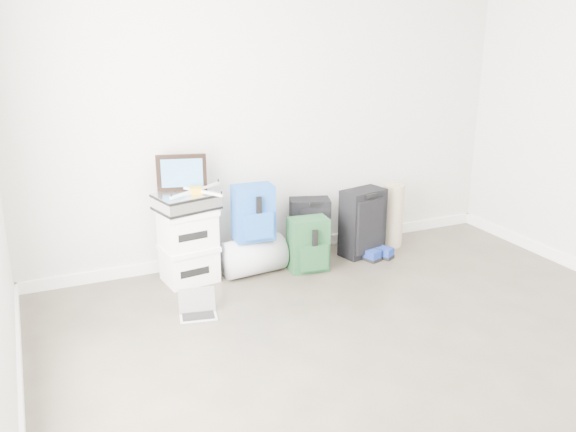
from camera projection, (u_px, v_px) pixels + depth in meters
name	position (u px, v px, depth m)	size (l,w,h in m)	color
ground	(441.00, 396.00, 3.55)	(5.00, 5.00, 0.00)	#3A332A
room_envelope	(465.00, 98.00, 3.04)	(4.52, 5.02, 2.71)	silver
boxes_stack	(189.00, 245.00, 5.03)	(0.48, 0.41, 0.62)	white
briefcase	(186.00, 202.00, 4.91)	(0.46, 0.34, 0.13)	#B2B2B7
painting	(182.00, 173.00, 4.93)	(0.40, 0.13, 0.30)	black
drone	(196.00, 190.00, 4.90)	(0.49, 0.49, 0.05)	gold
duffel_bag	(253.00, 256.00, 5.22)	(0.32, 0.32, 0.52)	#96989E
blue_backpack	(254.00, 214.00, 5.07)	(0.34, 0.26, 0.47)	#18459E
large_suitcase	(310.00, 228.00, 5.55)	(0.40, 0.32, 0.55)	black
green_backpack	(309.00, 246.00, 5.26)	(0.36, 0.28, 0.47)	#133417
carry_on	(363.00, 223.00, 5.59)	(0.44, 0.34, 0.62)	black
shoes	(372.00, 252.00, 5.61)	(0.36, 0.32, 0.10)	black
rolled_rug	(393.00, 215.00, 5.82)	(0.20, 0.20, 0.61)	gray
laptop	(198.00, 310.00, 4.51)	(0.30, 0.24, 0.19)	silver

